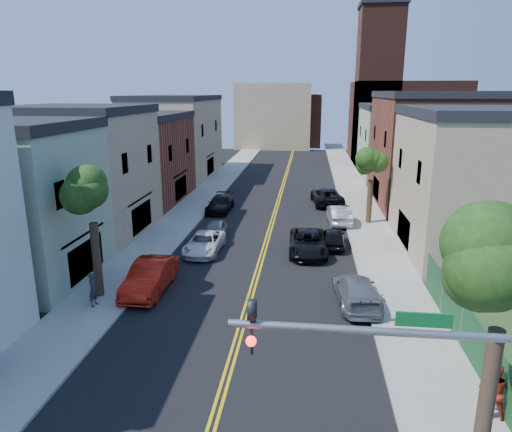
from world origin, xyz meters
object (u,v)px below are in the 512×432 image
(red_sedan, at_px, (150,277))
(white_pickup, at_px, (204,243))
(black_car_left, at_px, (220,204))
(black_suv_lane, at_px, (308,243))
(pedestrian_right, at_px, (493,391))
(pedestrian_left, at_px, (93,289))
(silver_car_right, at_px, (339,214))
(dark_car_right_far, at_px, (327,196))
(grey_car_right, at_px, (357,291))
(grey_car_left, at_px, (215,231))
(black_car_right, at_px, (333,237))

(red_sedan, xyz_separation_m, white_pickup, (1.54, 6.53, -0.18))
(red_sedan, height_order, black_car_left, red_sedan)
(black_car_left, distance_m, black_suv_lane, 13.18)
(pedestrian_right, bearing_deg, black_car_left, -55.52)
(black_car_left, bearing_deg, pedestrian_left, -95.48)
(black_suv_lane, height_order, pedestrian_right, pedestrian_right)
(silver_car_right, distance_m, dark_car_right_far, 6.75)
(red_sedan, distance_m, grey_car_right, 11.01)
(black_car_left, height_order, silver_car_right, silver_car_right)
(white_pickup, height_order, grey_car_right, grey_car_right)
(silver_car_right, bearing_deg, red_sedan, 49.50)
(black_suv_lane, distance_m, pedestrian_left, 14.22)
(white_pickup, xyz_separation_m, black_suv_lane, (6.96, 0.61, 0.09))
(grey_car_left, height_order, silver_car_right, silver_car_right)
(red_sedan, xyz_separation_m, black_car_left, (0.51, 17.63, -0.14))
(red_sedan, distance_m, black_suv_lane, 11.10)
(grey_car_left, relative_size, black_car_right, 1.01)
(grey_car_left, xyz_separation_m, black_car_left, (-1.19, 8.32, 0.02))
(red_sedan, bearing_deg, pedestrian_left, -131.76)
(white_pickup, height_order, black_car_right, black_car_right)
(black_car_left, xyz_separation_m, black_car_right, (9.76, -8.89, -0.03))
(dark_car_right_far, relative_size, pedestrian_right, 3.01)
(grey_car_right, bearing_deg, grey_car_left, -50.90)
(pedestrian_left, bearing_deg, dark_car_right_far, -20.64)
(black_suv_lane, bearing_deg, white_pickup, -176.53)
(dark_car_right_far, distance_m, black_suv_lane, 14.44)
(grey_car_right, bearing_deg, red_sedan, -6.71)
(red_sedan, bearing_deg, pedestrian_right, -30.24)
(black_car_right, bearing_deg, dark_car_right_far, -87.71)
(black_suv_lane, xyz_separation_m, pedestrian_left, (-10.61, -9.46, 0.27))
(white_pickup, bearing_deg, black_car_left, 96.88)
(black_suv_lane, bearing_deg, grey_car_left, 160.76)
(red_sedan, relative_size, grey_car_right, 1.03)
(grey_car_right, bearing_deg, black_suv_lane, -76.35)
(dark_car_right_far, bearing_deg, white_pickup, 52.86)
(white_pickup, relative_size, pedestrian_right, 2.50)
(black_car_right, relative_size, silver_car_right, 0.85)
(grey_car_left, xyz_separation_m, silver_car_right, (9.30, 5.47, 0.09))
(red_sedan, height_order, grey_car_left, red_sedan)
(pedestrian_left, bearing_deg, red_sedan, -35.54)
(grey_car_left, height_order, black_suv_lane, black_suv_lane)
(pedestrian_right, bearing_deg, grey_car_left, -48.06)
(dark_car_right_far, bearing_deg, grey_car_left, 48.00)
(white_pickup, bearing_deg, grey_car_left, 88.31)
(red_sedan, height_order, pedestrian_right, pedestrian_right)
(grey_car_right, bearing_deg, pedestrian_right, 108.66)
(black_car_left, relative_size, pedestrian_right, 2.54)
(black_car_left, distance_m, silver_car_right, 10.87)
(pedestrian_left, bearing_deg, grey_car_left, -11.40)
(black_car_right, height_order, silver_car_right, silver_car_right)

